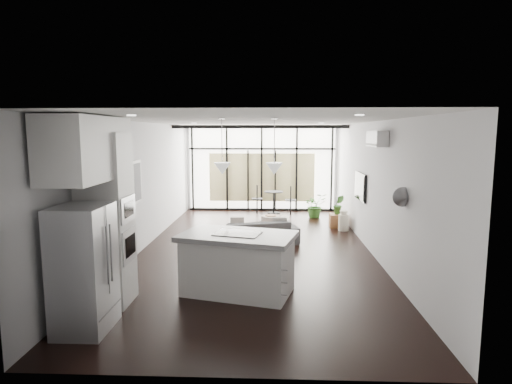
# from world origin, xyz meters

# --- Properties ---
(floor) EXTENTS (5.00, 10.00, 0.00)m
(floor) POSITION_xyz_m (0.00, 0.00, 0.00)
(floor) COLOR black
(floor) RESTS_ON ground
(ceiling) EXTENTS (5.00, 10.00, 0.00)m
(ceiling) POSITION_xyz_m (0.00, 0.00, 2.80)
(ceiling) COLOR silver
(ceiling) RESTS_ON ground
(wall_left) EXTENTS (0.02, 10.00, 2.80)m
(wall_left) POSITION_xyz_m (-2.50, 0.00, 1.40)
(wall_left) COLOR silver
(wall_left) RESTS_ON ground
(wall_right) EXTENTS (0.02, 10.00, 2.80)m
(wall_right) POSITION_xyz_m (2.50, 0.00, 1.40)
(wall_right) COLOR silver
(wall_right) RESTS_ON ground
(wall_back) EXTENTS (5.00, 0.02, 2.80)m
(wall_back) POSITION_xyz_m (0.00, 5.00, 1.40)
(wall_back) COLOR silver
(wall_back) RESTS_ON ground
(wall_front) EXTENTS (5.00, 0.02, 2.80)m
(wall_front) POSITION_xyz_m (0.00, -5.00, 1.40)
(wall_front) COLOR silver
(wall_front) RESTS_ON ground
(glazing) EXTENTS (5.00, 0.20, 2.80)m
(glazing) POSITION_xyz_m (0.00, 4.88, 1.40)
(glazing) COLOR black
(glazing) RESTS_ON ground
(skylight) EXTENTS (4.70, 1.90, 0.06)m
(skylight) POSITION_xyz_m (0.00, 4.00, 2.77)
(skylight) COLOR silver
(skylight) RESTS_ON ceiling
(neighbour_building) EXTENTS (3.50, 0.02, 1.60)m
(neighbour_building) POSITION_xyz_m (0.00, 4.95, 1.10)
(neighbour_building) COLOR beige
(neighbour_building) RESTS_ON ground
(island) EXTENTS (1.99, 1.48, 0.97)m
(island) POSITION_xyz_m (-0.18, -2.56, 0.49)
(island) COLOR silver
(island) RESTS_ON floor
(cooktop) EXTENTS (0.81, 0.64, 0.01)m
(cooktop) POSITION_xyz_m (-0.18, -2.56, 0.98)
(cooktop) COLOR black
(cooktop) RESTS_ON island
(fridge) EXTENTS (0.64, 0.80, 1.65)m
(fridge) POSITION_xyz_m (-2.05, -3.95, 0.82)
(fridge) COLOR #ACADB1
(fridge) RESTS_ON floor
(appliance_column) EXTENTS (0.66, 0.69, 2.56)m
(appliance_column) POSITION_xyz_m (-2.09, -3.05, 1.28)
(appliance_column) COLOR silver
(appliance_column) RESTS_ON floor
(upper_cabinets) EXTENTS (0.62, 1.75, 0.86)m
(upper_cabinets) POSITION_xyz_m (-2.12, -3.50, 2.35)
(upper_cabinets) COLOR silver
(upper_cabinets) RESTS_ON wall_left
(pendant_left) EXTENTS (0.26, 0.26, 0.18)m
(pendant_left) POSITION_xyz_m (-0.40, -2.65, 2.02)
(pendant_left) COLOR silver
(pendant_left) RESTS_ON ceiling
(pendant_right) EXTENTS (0.26, 0.26, 0.18)m
(pendant_right) POSITION_xyz_m (0.40, -2.65, 2.02)
(pendant_right) COLOR silver
(pendant_right) RESTS_ON ceiling
(sofa) EXTENTS (1.99, 1.06, 0.75)m
(sofa) POSITION_xyz_m (-0.00, 0.51, 0.37)
(sofa) COLOR #525254
(sofa) RESTS_ON floor
(console_bench) EXTENTS (1.49, 0.65, 0.46)m
(console_bench) POSITION_xyz_m (-0.03, -0.29, 0.23)
(console_bench) COLOR brown
(console_bench) RESTS_ON floor
(pouf) EXTENTS (0.53, 0.53, 0.41)m
(pouf) POSITION_xyz_m (0.33, 1.81, 0.21)
(pouf) COLOR beige
(pouf) RESTS_ON floor
(crate) EXTENTS (0.48, 0.48, 0.35)m
(crate) POSITION_xyz_m (2.17, 2.42, 0.18)
(crate) COLOR brown
(crate) RESTS_ON floor
(plant_tall) EXTENTS (0.91, 0.95, 0.58)m
(plant_tall) POSITION_xyz_m (1.67, 3.75, 0.29)
(plant_tall) COLOR #346A25
(plant_tall) RESTS_ON floor
(plant_crate) EXTENTS (0.33, 0.55, 0.24)m
(plant_crate) POSITION_xyz_m (2.17, 2.42, 0.47)
(plant_crate) COLOR #346A25
(plant_crate) RESTS_ON crate
(milk_can) EXTENTS (0.29, 0.29, 0.54)m
(milk_can) POSITION_xyz_m (2.25, 1.99, 0.27)
(milk_can) COLOR silver
(milk_can) RESTS_ON floor
(bistro_set) EXTENTS (1.76, 1.00, 0.80)m
(bistro_set) POSITION_xyz_m (0.40, 4.35, 0.40)
(bistro_set) COLOR black
(bistro_set) RESTS_ON floor
(tv) EXTENTS (0.05, 1.10, 0.65)m
(tv) POSITION_xyz_m (2.46, 1.00, 1.30)
(tv) COLOR black
(tv) RESTS_ON wall_right
(ac_unit) EXTENTS (0.22, 0.90, 0.30)m
(ac_unit) POSITION_xyz_m (2.38, -0.80, 2.45)
(ac_unit) COLOR white
(ac_unit) RESTS_ON wall_right
(framed_art) EXTENTS (0.04, 0.70, 0.90)m
(framed_art) POSITION_xyz_m (-2.47, -0.50, 1.55)
(framed_art) COLOR black
(framed_art) RESTS_ON wall_left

